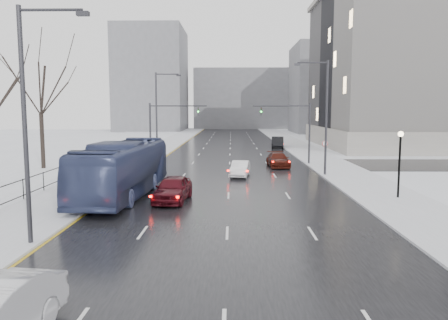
# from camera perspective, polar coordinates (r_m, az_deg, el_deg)

# --- Properties ---
(road) EXTENTS (16.00, 150.00, 0.04)m
(road) POSITION_cam_1_polar(r_m,az_deg,el_deg) (58.29, 0.79, 0.90)
(road) COLOR black
(road) RESTS_ON ground
(cross_road) EXTENTS (130.00, 10.00, 0.04)m
(cross_road) POSITION_cam_1_polar(r_m,az_deg,el_deg) (46.36, 0.74, -0.57)
(cross_road) COLOR black
(cross_road) RESTS_ON ground
(sidewalk_left) EXTENTS (5.00, 150.00, 0.16)m
(sidewalk_left) POSITION_cam_1_polar(r_m,az_deg,el_deg) (59.26, -9.42, 0.96)
(sidewalk_left) COLOR silver
(sidewalk_left) RESTS_ON ground
(sidewalk_right) EXTENTS (5.00, 150.00, 0.16)m
(sidewalk_right) POSITION_cam_1_polar(r_m,az_deg,el_deg) (59.19, 11.01, 0.92)
(sidewalk_right) COLOR silver
(sidewalk_right) RESTS_ON ground
(park_strip) EXTENTS (14.00, 150.00, 0.12)m
(park_strip) POSITION_cam_1_polar(r_m,az_deg,el_deg) (61.68, -18.13, 0.92)
(park_strip) COLOR white
(park_strip) RESTS_ON ground
(tree_park_e) EXTENTS (9.45, 9.45, 13.50)m
(tree_park_e) POSITION_cam_1_polar(r_m,az_deg,el_deg) (46.22, -22.48, -1.12)
(tree_park_e) COLOR black
(tree_park_e) RESTS_ON ground
(iron_fence) EXTENTS (0.06, 70.00, 1.30)m
(iron_fence) POSITION_cam_1_polar(r_m,az_deg,el_deg) (31.34, -23.96, -2.97)
(iron_fence) COLOR black
(iron_fence) RESTS_ON sidewalk_left
(streetlight_r_mid) EXTENTS (2.95, 0.25, 10.00)m
(streetlight_r_mid) POSITION_cam_1_polar(r_m,az_deg,el_deg) (38.83, 12.91, 6.15)
(streetlight_r_mid) COLOR #2D2D33
(streetlight_r_mid) RESTS_ON ground
(streetlight_l_near) EXTENTS (2.95, 0.25, 10.00)m
(streetlight_l_near) POSITION_cam_1_polar(r_m,az_deg,el_deg) (19.85, -24.05, 5.48)
(streetlight_l_near) COLOR #2D2D33
(streetlight_l_near) RESTS_ON ground
(streetlight_l_far) EXTENTS (2.95, 0.25, 10.00)m
(streetlight_l_far) POSITION_cam_1_polar(r_m,az_deg,el_deg) (50.69, -8.56, 6.31)
(streetlight_l_far) COLOR #2D2D33
(streetlight_l_far) RESTS_ON ground
(lamppost_r_mid) EXTENTS (0.36, 0.36, 4.28)m
(lamppost_r_mid) POSITION_cam_1_polar(r_m,az_deg,el_deg) (30.15, 21.98, 0.66)
(lamppost_r_mid) COLOR black
(lamppost_r_mid) RESTS_ON sidewalk_right
(mast_signal_right) EXTENTS (6.10, 0.33, 6.50)m
(mast_signal_right) POSITION_cam_1_polar(r_m,az_deg,el_deg) (46.58, 9.82, 4.41)
(mast_signal_right) COLOR #2D2D33
(mast_signal_right) RESTS_ON ground
(mast_signal_left) EXTENTS (6.10, 0.33, 6.50)m
(mast_signal_left) POSITION_cam_1_polar(r_m,az_deg,el_deg) (46.64, -8.32, 4.44)
(mast_signal_left) COLOR #2D2D33
(mast_signal_left) RESTS_ON ground
(no_uturn_sign) EXTENTS (0.60, 0.06, 2.70)m
(no_uturn_sign) POSITION_cam_1_polar(r_m,az_deg,el_deg) (43.10, 13.05, 1.76)
(no_uturn_sign) COLOR #2D2D33
(no_uturn_sign) RESTS_ON sidewalk_right
(bldg_far_right) EXTENTS (24.00, 20.00, 22.00)m
(bldg_far_right) POSITION_cam_1_polar(r_m,az_deg,el_deg) (116.49, 14.98, 8.94)
(bldg_far_right) COLOR slate
(bldg_far_right) RESTS_ON ground
(bldg_far_left) EXTENTS (18.00, 22.00, 28.00)m
(bldg_far_left) POSITION_cam_1_polar(r_m,az_deg,el_deg) (125.25, -9.38, 10.27)
(bldg_far_left) COLOR slate
(bldg_far_left) RESTS_ON ground
(bldg_far_center) EXTENTS (30.00, 18.00, 18.00)m
(bldg_far_center) POSITION_cam_1_polar(r_m,az_deg,el_deg) (138.09, 2.59, 7.92)
(bldg_far_center) COLOR slate
(bldg_far_center) RESTS_ON ground
(bus) EXTENTS (3.79, 13.42, 3.70)m
(bus) POSITION_cam_1_polar(r_m,az_deg,el_deg) (29.81, -12.99, -1.13)
(bus) COLOR navy
(bus) RESTS_ON road
(sedan_center_near) EXTENTS (2.34, 4.92, 1.62)m
(sedan_center_near) POSITION_cam_1_polar(r_m,az_deg,el_deg) (27.74, -6.70, -3.74)
(sedan_center_near) COLOR #4A0C15
(sedan_center_near) RESTS_ON road
(sedan_right_near) EXTENTS (1.93, 4.23, 1.34)m
(sedan_right_near) POSITION_cam_1_polar(r_m,az_deg,el_deg) (37.86, 2.12, -1.14)
(sedan_right_near) COLOR white
(sedan_right_near) RESTS_ON road
(sedan_right_far) EXTENTS (2.24, 5.01, 1.43)m
(sedan_right_far) POSITION_cam_1_polar(r_m,az_deg,el_deg) (44.56, 7.07, 0.03)
(sedan_right_far) COLOR #43120B
(sedan_right_far) RESTS_ON road
(sedan_right_distant) EXTENTS (2.29, 5.24, 1.68)m
(sedan_right_distant) POSITION_cam_1_polar(r_m,az_deg,el_deg) (66.70, 7.02, 2.31)
(sedan_right_distant) COLOR black
(sedan_right_distant) RESTS_ON road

